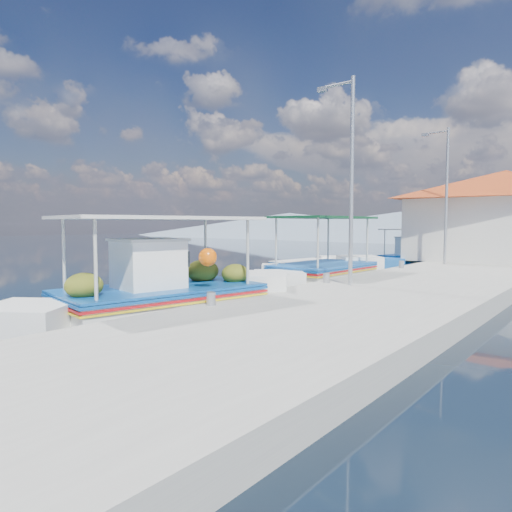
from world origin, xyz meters
The scene contains 10 objects.
ground centered at (0.00, 0.00, 0.00)m, with size 160.00×160.00×0.00m, color black.
quay centered at (5.90, 6.00, 0.25)m, with size 5.00×44.00×0.50m, color #A7A69C.
bollards centered at (3.80, 5.25, 0.65)m, with size 0.20×17.20×0.30m.
main_caique centered at (2.24, -3.04, 0.53)m, with size 3.40×8.17×2.74m.
caique_green_canopy centered at (2.12, 4.75, 0.42)m, with size 2.46×7.62×2.85m.
caique_blue_hull centered at (-0.46, 7.44, 0.26)m, with size 2.14×5.36×0.97m.
caique_far centered at (1.87, 14.32, 0.42)m, with size 2.43×6.40×2.26m.
harbor_building centered at (6.20, 15.00, 2.78)m, with size 10.49×10.49×4.40m.
lamp_post_near centered at (4.51, 2.00, 3.85)m, with size 1.21×0.14×6.00m.
lamp_post_far centered at (4.51, 11.00, 3.85)m, with size 1.21×0.14×6.00m.
Camera 1 is at (10.86, -10.19, 2.29)m, focal length 32.31 mm.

